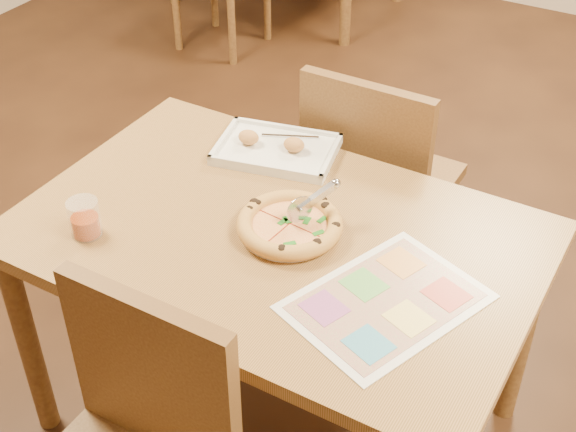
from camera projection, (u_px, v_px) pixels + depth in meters
The scene contains 8 objects.
dining_table at pixel (276, 258), 2.06m from camera, with size 1.30×0.85×0.72m.
chair_far at pixel (374, 167), 2.52m from camera, with size 0.42×0.42×0.47m.
plate at pixel (288, 230), 2.01m from camera, with size 0.24×0.24×0.01m, color white.
pizza at pixel (290, 225), 1.99m from camera, with size 0.27×0.27×0.04m.
pizza_cutter at pixel (312, 201), 1.98m from camera, with size 0.08×0.13×0.09m.
appetizer_tray at pixel (276, 150), 2.29m from camera, with size 0.38×0.30×0.06m.
glass_tumbler at pixel (85, 220), 1.98m from camera, with size 0.08×0.08×0.10m.
menu at pixel (386, 302), 1.81m from camera, with size 0.31×0.43×0.01m, color silver.
Camera 1 is at (0.82, -1.35, 1.97)m, focal length 50.00 mm.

